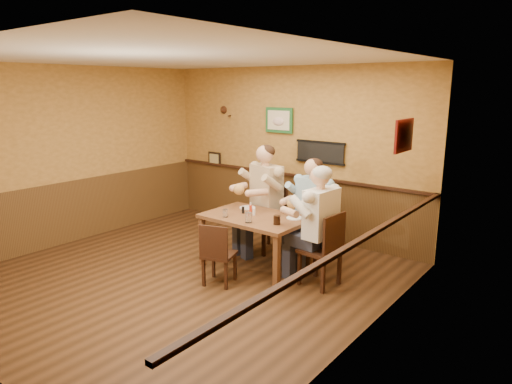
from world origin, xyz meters
TOP-DOWN VIEW (x-y plane):
  - room at (0.13, 0.17)m, footprint 5.02×5.03m
  - dining_table at (0.56, 0.85)m, footprint 1.40×0.90m
  - chair_back_left at (0.26, 1.50)m, footprint 0.59×0.59m
  - chair_back_right at (1.05, 1.55)m, footprint 0.48×0.48m
  - chair_right_end at (1.55, 0.91)m, footprint 0.48×0.48m
  - chair_near_side at (0.52, 0.16)m, footprint 0.48×0.48m
  - diner_tan_shirt at (0.26, 1.50)m, footprint 0.84×0.84m
  - diner_blue_polo at (1.05, 1.55)m, footprint 0.69×0.69m
  - diner_white_elder at (1.55, 0.91)m, footprint 0.69×0.69m
  - water_glass_left at (0.27, 0.56)m, footprint 0.09×0.09m
  - water_glass_mid at (0.68, 0.55)m, footprint 0.09×0.09m
  - cola_tumbler at (1.02, 0.71)m, footprint 0.09×0.09m
  - hot_sauce_bottle at (0.48, 0.85)m, footprint 0.04×0.04m
  - salt_shaker at (0.52, 0.87)m, footprint 0.05×0.05m
  - pepper_shaker at (0.35, 0.85)m, footprint 0.05×0.05m
  - plate_far_left at (0.22, 1.10)m, footprint 0.26×0.26m
  - plate_far_right at (1.05, 1.08)m, footprint 0.25×0.25m

SIDE VIEW (x-z plane):
  - chair_near_side at x=0.52m, z-range 0.00..0.81m
  - chair_back_right at x=1.05m, z-range 0.00..0.95m
  - chair_right_end at x=1.55m, z-range 0.00..0.96m
  - chair_back_left at x=0.26m, z-range 0.00..1.03m
  - dining_table at x=0.56m, z-range 0.28..1.03m
  - diner_blue_polo at x=1.05m, z-range 0.00..1.35m
  - diner_white_elder at x=1.55m, z-range 0.00..1.38m
  - diner_tan_shirt at x=0.26m, z-range 0.00..1.47m
  - plate_far_right at x=1.05m, z-range 0.75..0.76m
  - plate_far_left at x=0.22m, z-range 0.75..0.77m
  - pepper_shaker at x=0.35m, z-range 0.75..0.85m
  - salt_shaker at x=0.52m, z-range 0.75..0.85m
  - water_glass_left at x=0.27m, z-range 0.75..0.86m
  - cola_tumbler at x=1.02m, z-range 0.75..0.87m
  - water_glass_mid at x=0.68m, z-range 0.75..0.88m
  - hot_sauce_bottle at x=0.48m, z-range 0.75..0.91m
  - room at x=0.13m, z-range 0.28..3.09m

